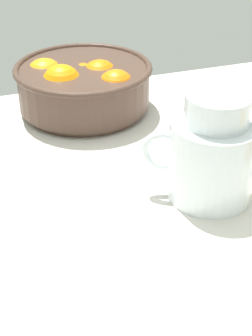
# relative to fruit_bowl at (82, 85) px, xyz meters

# --- Properties ---
(ground_plane) EXTENTS (1.31, 0.84, 0.03)m
(ground_plane) POSITION_rel_fruit_bowl_xyz_m (-0.05, -0.30, -0.07)
(ground_plane) COLOR silver
(fruit_bowl) EXTENTS (0.27, 0.27, 0.11)m
(fruit_bowl) POSITION_rel_fruit_bowl_xyz_m (0.00, 0.00, 0.00)
(fruit_bowl) COLOR #473328
(fruit_bowl) RESTS_ON ground_plane
(juice_pitcher) EXTENTS (0.17, 0.13, 0.17)m
(juice_pitcher) POSITION_rel_fruit_bowl_xyz_m (0.11, -0.35, 0.01)
(juice_pitcher) COLOR white
(juice_pitcher) RESTS_ON ground_plane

